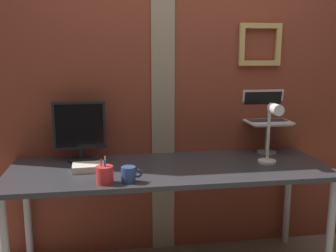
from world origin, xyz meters
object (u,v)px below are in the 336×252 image
desk_lamp (272,127)px  coffee_mug (129,174)px  pen_cup (105,175)px  laptop (265,112)px  monitor (80,129)px

desk_lamp → coffee_mug: bearing=-167.6°
pen_cup → coffee_mug: 0.14m
laptop → monitor: bearing=-177.2°
monitor → pen_cup: 0.55m
monitor → pen_cup: (0.16, -0.50, -0.17)m
laptop → coffee_mug: bearing=-151.5°
monitor → laptop: (1.34, 0.07, 0.07)m
coffee_mug → laptop: bearing=28.5°
desk_lamp → pen_cup: 1.11m
laptop → pen_cup: laptop is taller
monitor → desk_lamp: bearing=-13.2°
pen_cup → monitor: bearing=108.4°
monitor → laptop: size_ratio=1.29×
laptop → desk_lamp: laptop is taller
monitor → laptop: bearing=2.8°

